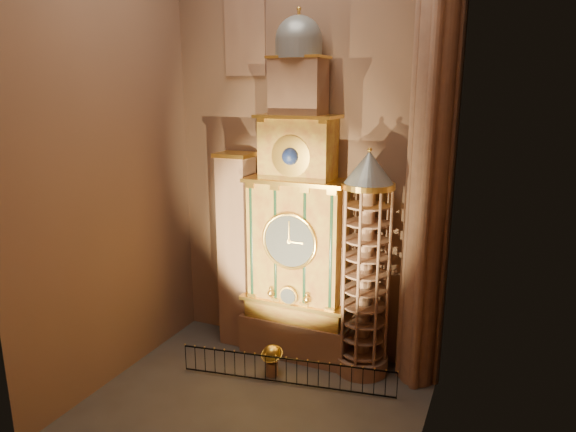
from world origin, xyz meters
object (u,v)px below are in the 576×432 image
at_px(astronomical_clock, 298,229).
at_px(portrait_tower, 237,250).
at_px(iron_railing, 286,371).
at_px(celestial_globe, 272,357).
at_px(stair_turret, 365,267).

relative_size(astronomical_clock, portrait_tower, 1.64).
relative_size(portrait_tower, iron_railing, 1.03).
xyz_separation_m(portrait_tower, iron_railing, (4.08, -2.94, -4.45)).
bearing_deg(portrait_tower, celestial_globe, -38.07).
xyz_separation_m(stair_turret, iron_railing, (-2.82, -2.66, -4.57)).
bearing_deg(astronomical_clock, portrait_tower, 179.71).
xyz_separation_m(astronomical_clock, celestial_globe, (-0.28, -2.42, -5.76)).
bearing_deg(astronomical_clock, stair_turret, -4.30).
relative_size(portrait_tower, stair_turret, 0.94).
distance_m(astronomical_clock, portrait_tower, 3.73).
height_order(stair_turret, iron_railing, stair_turret).
bearing_deg(iron_railing, astronomical_clock, 103.12).
height_order(astronomical_clock, stair_turret, astronomical_clock).
relative_size(astronomical_clock, celestial_globe, 10.85).
height_order(astronomical_clock, celestial_globe, astronomical_clock).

